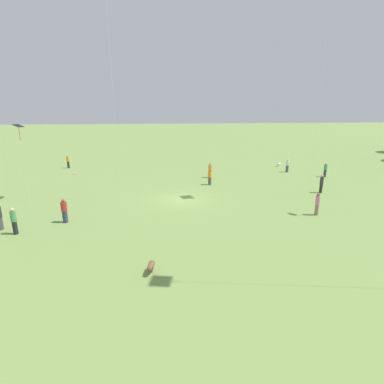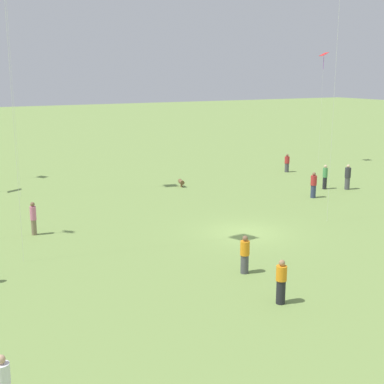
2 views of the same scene
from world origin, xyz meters
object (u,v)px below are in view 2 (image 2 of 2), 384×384
person_5 (314,185)px  person_8 (287,163)px  person_10 (245,255)px  person_4 (348,177)px  person_7 (281,282)px  kite_4 (324,60)px  person_2 (325,177)px  dog_0 (181,182)px  person_1 (33,218)px

person_5 → person_8: (8.77, -4.60, -0.11)m
person_10 → person_4: bearing=-49.8°
person_7 → kite_4: (24.12, -23.16, 8.82)m
person_2 → person_5: person_2 is taller
person_2 → kite_4: (9.31, -7.62, 8.76)m
kite_4 → dog_0: (-3.45, 16.76, -9.30)m
person_8 → kite_4: (2.35, -5.70, 8.90)m
person_7 → person_2: bearing=-148.3°
person_2 → dog_0: (5.86, 9.15, -0.55)m
person_1 → person_8: size_ratio=1.13×
person_4 → person_7: (-13.90, 16.94, -0.07)m
person_2 → person_10: bearing=138.2°
person_4 → dog_0: 12.54m
person_1 → kite_4: (10.70, -29.44, 8.76)m
person_2 → person_5: size_ratio=1.01×
person_2 → person_7: (-14.81, 15.54, -0.07)m
person_2 → person_1: bearing=104.3°
person_1 → dog_0: (7.26, -12.68, -0.55)m
person_7 → person_10: bearing=-111.6°
person_2 → person_8: size_ratio=1.14×
person_8 → person_10: bearing=-58.7°
person_10 → dog_0: (17.39, -5.84, -0.46)m
person_5 → kite_4: (11.12, -10.30, 8.79)m
person_1 → person_8: person_1 is taller
person_8 → person_10: 25.05m
person_2 → dog_0: bearing=68.0°
person_10 → dog_0: size_ratio=2.09×
person_1 → person_4: 23.23m
person_4 → person_8: 7.89m
person_7 → person_10: (3.28, -0.56, -0.02)m
person_2 → person_10: size_ratio=1.08×
person_4 → person_5: (-0.90, 4.08, -0.04)m
person_2 → person_10: 18.91m
person_5 → kite_4: kite_4 is taller
person_10 → person_7: bearing=177.6°
person_7 → kite_4: kite_4 is taller
person_4 → person_5: person_4 is taller
person_7 → person_10: 3.33m
person_1 → dog_0: 14.62m
dog_0 → person_1: bearing=-140.8°
person_10 → dog_0: bearing=-11.3°
person_2 → person_4: person_4 is taller
person_4 → dog_0: (6.77, 10.54, -0.56)m
person_7 → kite_4: size_ratio=0.17×
dog_0 → person_7: bearing=-97.8°
person_10 → person_2: bearing=-45.2°
person_5 → dog_0: 10.04m
person_5 → kite_4: bearing=-83.3°
person_5 → person_8: size_ratio=1.13×
person_1 → person_2: (1.40, -21.83, 0.00)m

